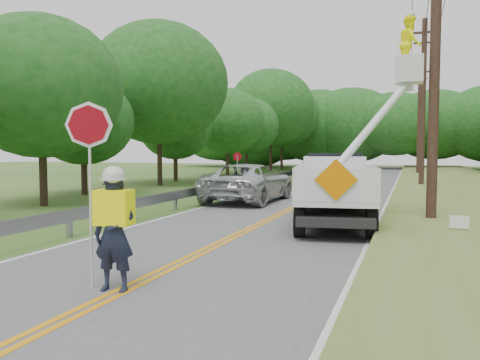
% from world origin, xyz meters
% --- Properties ---
extents(ground, '(140.00, 140.00, 0.00)m').
position_xyz_m(ground, '(0.00, 0.00, 0.00)').
color(ground, '#2E5C1F').
rests_on(ground, ground).
extents(road, '(7.20, 96.00, 0.03)m').
position_xyz_m(road, '(0.00, 14.00, 0.01)').
color(road, '#4D4D4F').
rests_on(road, ground).
extents(guardrail, '(0.18, 48.00, 0.77)m').
position_xyz_m(guardrail, '(-4.02, 14.91, 0.55)').
color(guardrail, gray).
rests_on(guardrail, ground).
extents(utility_poles, '(1.60, 43.30, 10.00)m').
position_xyz_m(utility_poles, '(5.00, 17.02, 5.27)').
color(utility_poles, black).
rests_on(utility_poles, ground).
extents(treeline_left, '(10.25, 55.19, 11.11)m').
position_xyz_m(treeline_left, '(-10.56, 30.97, 5.92)').
color(treeline_left, '#332319').
rests_on(treeline_left, ground).
extents(treeline_horizon, '(57.27, 15.55, 11.95)m').
position_xyz_m(treeline_horizon, '(0.47, 56.20, 5.50)').
color(treeline_horizon, '#154816').
rests_on(treeline_horizon, ground).
extents(flagger, '(1.16, 0.53, 3.09)m').
position_xyz_m(flagger, '(-0.12, 0.28, 1.12)').
color(flagger, '#191E33').
rests_on(flagger, road).
extents(bucket_truck, '(4.01, 6.56, 6.28)m').
position_xyz_m(bucket_truck, '(2.26, 9.37, 1.46)').
color(bucket_truck, black).
rests_on(bucket_truck, road).
extents(suv_silver, '(2.93, 6.15, 1.69)m').
position_xyz_m(suv_silver, '(-2.43, 13.96, 0.87)').
color(suv_silver, silver).
rests_on(suv_silver, road).
extents(suv_darkgrey, '(3.93, 5.45, 1.47)m').
position_xyz_m(suv_darkgrey, '(-2.42, 27.74, 0.75)').
color(suv_darkgrey, '#34353C').
rests_on(suv_darkgrey, road).
extents(stop_sign_permanent, '(0.41, 0.28, 2.21)m').
position_xyz_m(stop_sign_permanent, '(-4.32, 17.55, 1.43)').
color(stop_sign_permanent, gray).
rests_on(stop_sign_permanent, ground).
extents(yard_sign, '(0.46, 0.04, 0.67)m').
position_xyz_m(yard_sign, '(5.58, 6.84, 0.48)').
color(yard_sign, white).
rests_on(yard_sign, ground).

